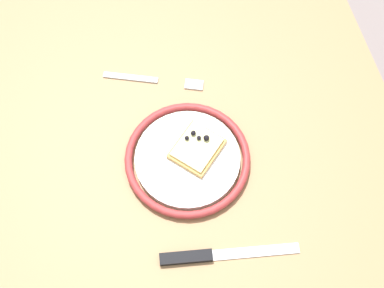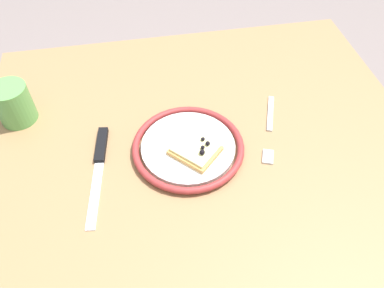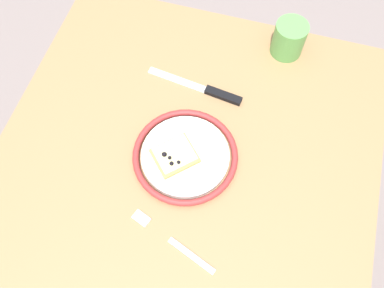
# 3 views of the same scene
# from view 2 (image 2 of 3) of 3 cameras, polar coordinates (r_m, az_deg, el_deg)

# --- Properties ---
(ground_plane) EXTENTS (6.00, 6.00, 0.00)m
(ground_plane) POSITION_cam_2_polar(r_m,az_deg,el_deg) (1.41, 1.20, -19.38)
(ground_plane) COLOR slate
(dining_table) EXTENTS (0.93, 0.84, 0.71)m
(dining_table) POSITION_cam_2_polar(r_m,az_deg,el_deg) (0.87, 1.84, -4.91)
(dining_table) COLOR #936D47
(dining_table) RESTS_ON ground_plane
(plate) EXTENTS (0.23, 0.23, 0.02)m
(plate) POSITION_cam_2_polar(r_m,az_deg,el_deg) (0.78, -0.53, -0.68)
(plate) COLOR white
(plate) RESTS_ON dining_table
(pizza_slice_near) EXTENTS (0.12, 0.12, 0.03)m
(pizza_slice_near) POSITION_cam_2_polar(r_m,az_deg,el_deg) (0.76, 0.53, -0.85)
(pizza_slice_near) COLOR tan
(pizza_slice_near) RESTS_ON plate
(knife) EXTENTS (0.05, 0.24, 0.01)m
(knife) POSITION_cam_2_polar(r_m,az_deg,el_deg) (0.79, -13.70, -1.98)
(knife) COLOR silver
(knife) RESTS_ON dining_table
(fork) EXTENTS (0.09, 0.19, 0.00)m
(fork) POSITION_cam_2_polar(r_m,az_deg,el_deg) (0.84, 11.58, 2.30)
(fork) COLOR #BABABA
(fork) RESTS_ON dining_table
(cup) EXTENTS (0.08, 0.08, 0.09)m
(cup) POSITION_cam_2_polar(r_m,az_deg,el_deg) (0.91, -25.26, 5.50)
(cup) COLOR #599E4C
(cup) RESTS_ON dining_table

